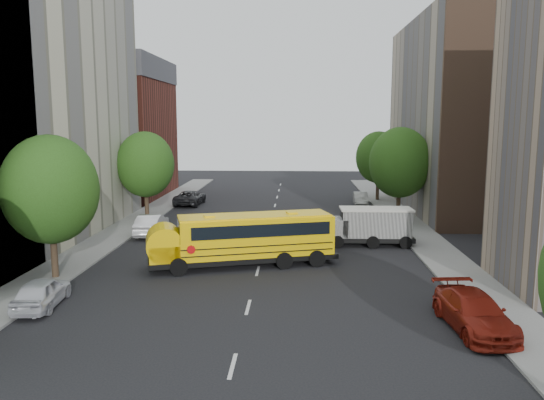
# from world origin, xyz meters

# --- Properties ---
(ground) EXTENTS (120.00, 120.00, 0.00)m
(ground) POSITION_xyz_m (0.00, 0.00, 0.00)
(ground) COLOR black
(ground) RESTS_ON ground
(sidewalk_left) EXTENTS (3.00, 80.00, 0.12)m
(sidewalk_left) POSITION_xyz_m (-11.50, 5.00, 0.06)
(sidewalk_left) COLOR slate
(sidewalk_left) RESTS_ON ground
(sidewalk_right) EXTENTS (3.00, 80.00, 0.12)m
(sidewalk_right) POSITION_xyz_m (11.50, 5.00, 0.06)
(sidewalk_right) COLOR slate
(sidewalk_right) RESTS_ON ground
(lane_markings) EXTENTS (0.15, 64.00, 0.01)m
(lane_markings) POSITION_xyz_m (0.00, 10.00, 0.01)
(lane_markings) COLOR silver
(lane_markings) RESTS_ON ground
(building_left_cream) EXTENTS (10.00, 26.00, 20.00)m
(building_left_cream) POSITION_xyz_m (-18.00, 6.00, 10.00)
(building_left_cream) COLOR beige
(building_left_cream) RESTS_ON ground
(building_left_redbrick) EXTENTS (10.00, 15.00, 13.00)m
(building_left_redbrick) POSITION_xyz_m (-18.00, 28.00, 6.50)
(building_left_redbrick) COLOR maroon
(building_left_redbrick) RESTS_ON ground
(building_right_far) EXTENTS (10.00, 22.00, 18.00)m
(building_right_far) POSITION_xyz_m (18.00, 20.00, 9.00)
(building_right_far) COLOR tan
(building_right_far) RESTS_ON ground
(building_right_sidewall) EXTENTS (10.10, 0.30, 18.00)m
(building_right_sidewall) POSITION_xyz_m (18.00, 9.00, 9.00)
(building_right_sidewall) COLOR brown
(building_right_sidewall) RESTS_ON ground
(street_tree_1) EXTENTS (5.12, 5.12, 7.90)m
(street_tree_1) POSITION_xyz_m (-11.00, -4.00, 4.95)
(street_tree_1) COLOR #38281C
(street_tree_1) RESTS_ON ground
(street_tree_2) EXTENTS (4.99, 4.99, 7.71)m
(street_tree_2) POSITION_xyz_m (-11.00, 14.00, 4.83)
(street_tree_2) COLOR #38281C
(street_tree_2) RESTS_ON ground
(street_tree_4) EXTENTS (5.25, 5.25, 8.10)m
(street_tree_4) POSITION_xyz_m (11.00, 14.00, 5.08)
(street_tree_4) COLOR #38281C
(street_tree_4) RESTS_ON ground
(street_tree_5) EXTENTS (4.86, 4.86, 7.51)m
(street_tree_5) POSITION_xyz_m (11.00, 26.00, 4.70)
(street_tree_5) COLOR #38281C
(street_tree_5) RESTS_ON ground
(school_bus) EXTENTS (11.43, 5.56, 3.16)m
(school_bus) POSITION_xyz_m (-1.04, -0.90, 1.76)
(school_bus) COLOR black
(school_bus) RESTS_ON ground
(safari_truck) EXTENTS (6.18, 2.39, 2.62)m
(safari_truck) POSITION_xyz_m (7.29, 4.84, 1.39)
(safari_truck) COLOR black
(safari_truck) RESTS_ON ground
(parked_car_0) EXTENTS (2.05, 4.28, 1.41)m
(parked_car_0) POSITION_xyz_m (-9.60, -8.41, 0.71)
(parked_car_0) COLOR silver
(parked_car_0) RESTS_ON ground
(parked_car_1) EXTENTS (1.89, 4.92, 1.60)m
(parked_car_1) POSITION_xyz_m (-8.80, 7.47, 0.80)
(parked_car_1) COLOR silver
(parked_car_1) RESTS_ON ground
(parked_car_2) EXTENTS (2.73, 5.51, 1.50)m
(parked_car_2) POSITION_xyz_m (-8.80, 22.12, 0.75)
(parked_car_2) COLOR black
(parked_car_2) RESTS_ON ground
(parked_car_3) EXTENTS (2.63, 5.45, 1.53)m
(parked_car_3) POSITION_xyz_m (9.60, -10.22, 0.76)
(parked_car_3) COLOR maroon
(parked_car_3) RESTS_ON ground
(parked_car_4) EXTENTS (2.27, 4.73, 1.56)m
(parked_car_4) POSITION_xyz_m (9.01, 10.42, 0.78)
(parked_car_4) COLOR #383C63
(parked_car_4) RESTS_ON ground
(parked_car_5) EXTENTS (1.51, 4.00, 1.30)m
(parked_car_5) POSITION_xyz_m (8.80, 22.75, 0.65)
(parked_car_5) COLOR #A09F9A
(parked_car_5) RESTS_ON ground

